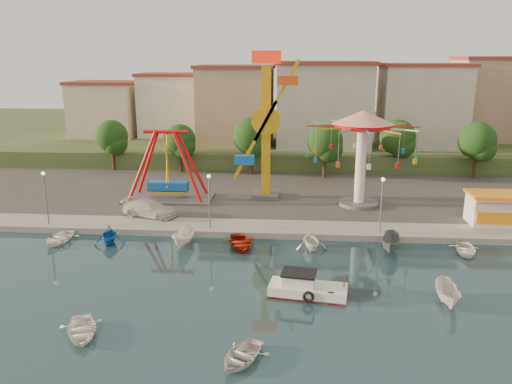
# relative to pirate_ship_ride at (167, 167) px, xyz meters

# --- Properties ---
(ground) EXTENTS (200.00, 200.00, 0.00)m
(ground) POSITION_rel_pirate_ship_ride_xyz_m (14.35, -22.42, -4.39)
(ground) COLOR #132B35
(ground) RESTS_ON ground
(quay_deck) EXTENTS (200.00, 100.00, 0.60)m
(quay_deck) POSITION_rel_pirate_ship_ride_xyz_m (14.35, 39.58, -4.09)
(quay_deck) COLOR #9E998E
(quay_deck) RESTS_ON ground
(asphalt_pad) EXTENTS (90.00, 28.00, 0.01)m
(asphalt_pad) POSITION_rel_pirate_ship_ride_xyz_m (14.35, 7.58, -3.79)
(asphalt_pad) COLOR #4C4944
(asphalt_pad) RESTS_ON quay_deck
(hill_terrace) EXTENTS (200.00, 60.00, 3.00)m
(hill_terrace) POSITION_rel_pirate_ship_ride_xyz_m (14.35, 44.58, -2.89)
(hill_terrace) COLOR #384C26
(hill_terrace) RESTS_ON ground
(pirate_ship_ride) EXTENTS (10.00, 5.00, 8.00)m
(pirate_ship_ride) POSITION_rel_pirate_ship_ride_xyz_m (0.00, 0.00, 0.00)
(pirate_ship_ride) COLOR #59595E
(pirate_ship_ride) RESTS_ON quay_deck
(kamikaze_tower) EXTENTS (5.31, 3.10, 16.50)m
(kamikaze_tower) POSITION_rel_pirate_ship_ride_xyz_m (11.29, 1.64, 4.15)
(kamikaze_tower) COLOR #59595E
(kamikaze_tower) RESTS_ON quay_deck
(wave_swinger) EXTENTS (11.60, 11.60, 10.40)m
(wave_swinger) POSITION_rel_pirate_ship_ride_xyz_m (21.46, -0.62, 3.80)
(wave_swinger) COLOR #59595E
(wave_swinger) RESTS_ON quay_deck
(booth_left) EXTENTS (5.40, 3.78, 3.08)m
(booth_left) POSITION_rel_pirate_ship_ride_xyz_m (34.01, -5.94, -2.23)
(booth_left) COLOR white
(booth_left) RESTS_ON quay_deck
(lamp_post_0) EXTENTS (0.14, 0.14, 5.00)m
(lamp_post_0) POSITION_rel_pirate_ship_ride_xyz_m (-9.65, -9.42, -1.29)
(lamp_post_0) COLOR #59595E
(lamp_post_0) RESTS_ON quay_deck
(lamp_post_1) EXTENTS (0.14, 0.14, 5.00)m
(lamp_post_1) POSITION_rel_pirate_ship_ride_xyz_m (6.35, -9.42, -1.29)
(lamp_post_1) COLOR #59595E
(lamp_post_1) RESTS_ON quay_deck
(lamp_post_2) EXTENTS (0.14, 0.14, 5.00)m
(lamp_post_2) POSITION_rel_pirate_ship_ride_xyz_m (22.35, -9.42, -1.29)
(lamp_post_2) COLOR #59595E
(lamp_post_2) RESTS_ON quay_deck
(tree_0) EXTENTS (4.60, 4.60, 7.19)m
(tree_0) POSITION_rel_pirate_ship_ride_xyz_m (-11.65, 14.55, 1.08)
(tree_0) COLOR #382314
(tree_0) RESTS_ON quay_deck
(tree_1) EXTENTS (4.35, 4.35, 6.80)m
(tree_1) POSITION_rel_pirate_ship_ride_xyz_m (-1.65, 13.82, 0.81)
(tree_1) COLOR #382314
(tree_1) RESTS_ON quay_deck
(tree_2) EXTENTS (5.02, 5.02, 7.85)m
(tree_2) POSITION_rel_pirate_ship_ride_xyz_m (8.35, 13.39, 1.52)
(tree_2) COLOR #382314
(tree_2) RESTS_ON quay_deck
(tree_3) EXTENTS (4.68, 4.68, 7.32)m
(tree_3) POSITION_rel_pirate_ship_ride_xyz_m (18.35, 11.94, 1.16)
(tree_3) COLOR #382314
(tree_3) RESTS_ON quay_deck
(tree_4) EXTENTS (4.86, 4.86, 7.60)m
(tree_4) POSITION_rel_pirate_ship_ride_xyz_m (28.35, 14.93, 1.35)
(tree_4) COLOR #382314
(tree_4) RESTS_ON quay_deck
(tree_5) EXTENTS (4.83, 4.83, 7.54)m
(tree_5) POSITION_rel_pirate_ship_ride_xyz_m (38.35, 13.11, 1.31)
(tree_5) COLOR #382314
(tree_5) RESTS_ON quay_deck
(building_0) EXTENTS (9.26, 9.53, 11.87)m
(building_0) POSITION_rel_pirate_ship_ride_xyz_m (-19.02, 23.64, 4.54)
(building_0) COLOR beige
(building_0) RESTS_ON hill_terrace
(building_1) EXTENTS (12.33, 9.01, 8.63)m
(building_1) POSITION_rel_pirate_ship_ride_xyz_m (-6.98, 28.96, 2.92)
(building_1) COLOR silver
(building_1) RESTS_ON hill_terrace
(building_2) EXTENTS (11.95, 9.28, 11.23)m
(building_2) POSITION_rel_pirate_ship_ride_xyz_m (6.17, 29.54, 4.22)
(building_2) COLOR tan
(building_2) RESTS_ON hill_terrace
(building_3) EXTENTS (12.59, 10.50, 9.20)m
(building_3) POSITION_rel_pirate_ship_ride_xyz_m (19.96, 26.38, 3.20)
(building_3) COLOR beige
(building_3) RESTS_ON hill_terrace
(building_4) EXTENTS (10.75, 9.23, 9.24)m
(building_4) POSITION_rel_pirate_ship_ride_xyz_m (33.42, 29.78, 3.22)
(building_4) COLOR beige
(building_4) RESTS_ON hill_terrace
(building_5) EXTENTS (12.77, 10.96, 11.21)m
(building_5) POSITION_rel_pirate_ship_ride_xyz_m (46.72, 27.91, 4.21)
(building_5) COLOR tan
(building_5) RESTS_ON hill_terrace
(cabin_motorboat) EXTENTS (5.74, 2.86, 1.93)m
(cabin_motorboat) POSITION_rel_pirate_ship_ride_xyz_m (15.24, -21.56, -3.88)
(cabin_motorboat) COLOR white
(cabin_motorboat) RESTS_ON ground
(rowboat_a) EXTENTS (3.87, 4.42, 0.76)m
(rowboat_a) POSITION_rel_pirate_ship_ride_xyz_m (1.45, -27.87, -4.01)
(rowboat_a) COLOR white
(rowboat_a) RESTS_ON ground
(rowboat_b) EXTENTS (3.72, 4.20, 0.72)m
(rowboat_b) POSITION_rel_pirate_ship_ride_xyz_m (11.47, -29.79, -4.03)
(rowboat_b) COLOR silver
(rowboat_b) RESTS_ON ground
(skiff) EXTENTS (1.68, 3.81, 1.44)m
(skiff) POSITION_rel_pirate_ship_ride_xyz_m (24.95, -22.02, -3.68)
(skiff) COLOR silver
(skiff) RESTS_ON ground
(van) EXTENTS (6.12, 3.82, 1.65)m
(van) POSITION_rel_pirate_ship_ride_xyz_m (-0.41, -6.25, -2.97)
(van) COLOR beige
(van) RESTS_ON quay_deck
(moored_boat_0) EXTENTS (3.09, 4.12, 0.81)m
(moored_boat_0) POSITION_rel_pirate_ship_ride_xyz_m (-7.19, -12.62, -3.99)
(moored_boat_0) COLOR white
(moored_boat_0) RESTS_ON ground
(moored_boat_1) EXTENTS (3.43, 3.74, 1.67)m
(moored_boat_1) POSITION_rel_pirate_ship_ride_xyz_m (-2.39, -12.62, -3.56)
(moored_boat_1) COLOR #125BA6
(moored_boat_1) RESTS_ON ground
(moored_boat_2) EXTENTS (1.92, 4.04, 1.50)m
(moored_boat_2) POSITION_rel_pirate_ship_ride_xyz_m (4.50, -12.62, -3.64)
(moored_boat_2) COLOR silver
(moored_boat_2) RESTS_ON ground
(moored_boat_3) EXTENTS (3.96, 4.83, 0.87)m
(moored_boat_3) POSITION_rel_pirate_ship_ride_xyz_m (9.59, -12.62, -3.96)
(moored_boat_3) COLOR #B3240E
(moored_boat_3) RESTS_ON ground
(moored_boat_4) EXTENTS (3.40, 3.73, 1.68)m
(moored_boat_4) POSITION_rel_pirate_ship_ride_xyz_m (15.89, -12.62, -3.55)
(moored_boat_4) COLOR white
(moored_boat_4) RESTS_ON ground
(moored_boat_5) EXTENTS (2.42, 4.23, 1.54)m
(moored_boat_5) POSITION_rel_pirate_ship_ride_xyz_m (22.82, -12.62, -3.62)
(moored_boat_5) COLOR slate
(moored_boat_5) RESTS_ON ground
(moored_boat_6) EXTENTS (3.11, 3.91, 0.73)m
(moored_boat_6) POSITION_rel_pirate_ship_ride_xyz_m (29.18, -12.62, -4.03)
(moored_boat_6) COLOR white
(moored_boat_6) RESTS_ON ground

